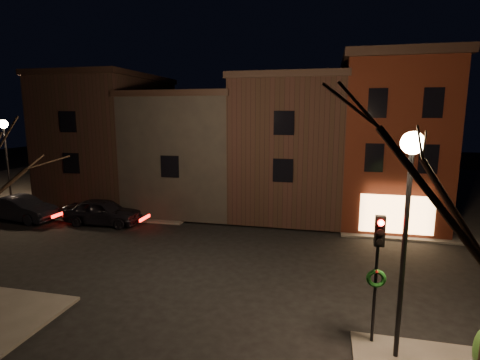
{
  "coord_description": "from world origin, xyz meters",
  "views": [
    {
      "loc": [
        4.04,
        -16.58,
        7.06
      ],
      "look_at": [
        -0.92,
        4.53,
        3.2
      ],
      "focal_mm": 28.0,
      "sensor_mm": 36.0,
      "label": 1
    }
  ],
  "objects_px": {
    "street_lamp_far": "(5,140)",
    "traffic_signal": "(377,260)",
    "parked_car_a": "(103,212)",
    "street_lamp_near": "(409,185)",
    "parked_car_b": "(21,209)"
  },
  "relations": [
    {
      "from": "traffic_signal",
      "to": "street_lamp_near",
      "type": "bearing_deg",
      "value": -39.37
    },
    {
      "from": "street_lamp_far",
      "to": "parked_car_a",
      "type": "relative_size",
      "value": 1.32
    },
    {
      "from": "street_lamp_near",
      "to": "parked_car_b",
      "type": "relative_size",
      "value": 1.28
    },
    {
      "from": "traffic_signal",
      "to": "parked_car_a",
      "type": "distance_m",
      "value": 18.35
    },
    {
      "from": "parked_car_b",
      "to": "traffic_signal",
      "type": "bearing_deg",
      "value": -108.08
    },
    {
      "from": "street_lamp_far",
      "to": "traffic_signal",
      "type": "distance_m",
      "value": 27.35
    },
    {
      "from": "street_lamp_near",
      "to": "street_lamp_far",
      "type": "bearing_deg",
      "value": 154.17
    },
    {
      "from": "parked_car_b",
      "to": "street_lamp_near",
      "type": "bearing_deg",
      "value": -108.6
    },
    {
      "from": "street_lamp_near",
      "to": "street_lamp_far",
      "type": "distance_m",
      "value": 28.0
    },
    {
      "from": "street_lamp_near",
      "to": "parked_car_b",
      "type": "distance_m",
      "value": 24.28
    },
    {
      "from": "street_lamp_far",
      "to": "parked_car_a",
      "type": "distance_m",
      "value": 10.29
    },
    {
      "from": "street_lamp_near",
      "to": "traffic_signal",
      "type": "height_order",
      "value": "street_lamp_near"
    },
    {
      "from": "street_lamp_far",
      "to": "parked_car_b",
      "type": "bearing_deg",
      "value": -38.46
    },
    {
      "from": "street_lamp_near",
      "to": "parked_car_b",
      "type": "xyz_separation_m",
      "value": [
        -21.88,
        9.57,
        -4.35
      ]
    },
    {
      "from": "traffic_signal",
      "to": "parked_car_a",
      "type": "bearing_deg",
      "value": 148.17
    }
  ]
}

